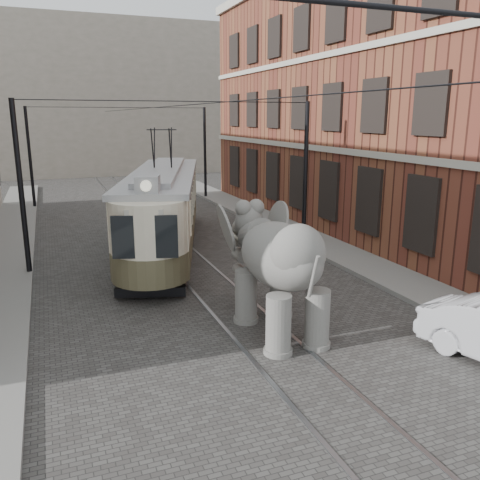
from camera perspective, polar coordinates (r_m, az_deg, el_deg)
name	(u,v)px	position (r m, az deg, el deg)	size (l,w,h in m)	color
ground	(240,314)	(14.21, 0.00, -8.49)	(120.00, 120.00, 0.00)	#43413E
tram_rails	(240,314)	(14.21, 0.00, -8.44)	(1.54, 80.00, 0.02)	slate
sidewalk_right	(413,287)	(17.14, 19.14, -5.04)	(2.00, 60.00, 0.15)	slate
brick_building	(383,104)	(26.45, 15.95, 14.67)	(8.00, 26.00, 12.00)	#5E2A1F
distant_block	(92,100)	(52.50, -16.47, 15.10)	(28.00, 10.00, 14.00)	gray
catenary	(184,186)	(18.01, -6.36, 6.12)	(11.00, 30.20, 6.00)	black
tram	(164,190)	(20.87, -8.69, 5.65)	(2.57, 12.47, 4.95)	beige
elephant	(280,274)	(12.54, 4.60, -3.86)	(2.88, 5.23, 3.20)	#63615B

